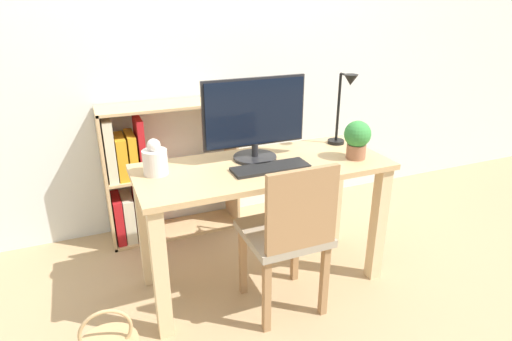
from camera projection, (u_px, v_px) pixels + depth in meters
name	position (u px, v px, depth m)	size (l,w,h in m)	color
ground_plane	(262.00, 278.00, 2.55)	(10.00, 10.00, 0.00)	tan
wall_back	(208.00, 38.00, 2.86)	(8.00, 0.05, 2.60)	silver
desk	(263.00, 190.00, 2.33)	(1.35, 0.56, 0.73)	tan
monitor	(255.00, 117.00, 2.26)	(0.57, 0.24, 0.44)	#232326
keyboard	(271.00, 168.00, 2.21)	(0.41, 0.14, 0.02)	black
vase	(155.00, 160.00, 2.12)	(0.12, 0.12, 0.19)	silver
desk_lamp	(344.00, 103.00, 2.45)	(0.10, 0.19, 0.43)	black
potted_plant	(357.00, 138.00, 2.32)	(0.15, 0.15, 0.21)	#9E6647
chair	(289.00, 232.00, 2.12)	(0.40, 0.40, 0.86)	#9E937F
bookshelf	(146.00, 176.00, 2.85)	(0.88, 0.28, 0.92)	tan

